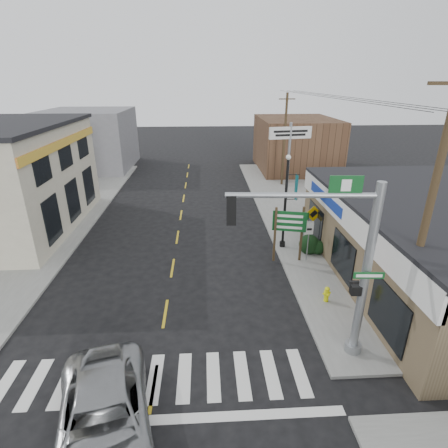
{
  "coord_description": "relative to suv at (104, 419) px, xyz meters",
  "views": [
    {
      "loc": [
        1.85,
        -8.72,
        9.46
      ],
      "look_at": [
        2.76,
        7.3,
        2.8
      ],
      "focal_mm": 28.0,
      "sensor_mm": 36.0,
      "label": 1
    }
  ],
  "objects": [
    {
      "name": "ground",
      "position": [
        1.08,
        1.69,
        -0.77
      ],
      "size": [
        140.0,
        140.0,
        0.0
      ],
      "primitive_type": "plane",
      "color": "black",
      "rests_on": "ground"
    },
    {
      "name": "sidewalk_right",
      "position": [
        10.08,
        14.69,
        -0.7
      ],
      "size": [
        6.0,
        38.0,
        0.13
      ],
      "primitive_type": "cube",
      "color": "slate",
      "rests_on": "ground"
    },
    {
      "name": "sidewalk_left",
      "position": [
        -7.92,
        14.69,
        -0.7
      ],
      "size": [
        6.0,
        38.0,
        0.13
      ],
      "primitive_type": "cube",
      "color": "slate",
      "rests_on": "ground"
    },
    {
      "name": "center_line",
      "position": [
        1.08,
        9.69,
        -0.76
      ],
      "size": [
        0.12,
        56.0,
        0.01
      ],
      "primitive_type": "cube",
      "color": "gold",
      "rests_on": "ground"
    },
    {
      "name": "crosswalk",
      "position": [
        1.08,
        2.09,
        -0.76
      ],
      "size": [
        11.0,
        2.2,
        0.01
      ],
      "primitive_type": "cube",
      "color": "silver",
      "rests_on": "ground"
    },
    {
      "name": "bldg_distant_right",
      "position": [
        13.08,
        31.69,
        2.03
      ],
      "size": [
        8.0,
        10.0,
        5.6
      ],
      "primitive_type": "cube",
      "color": "#523825",
      "rests_on": "ground"
    },
    {
      "name": "bldg_distant_left",
      "position": [
        -9.92,
        33.69,
        2.43
      ],
      "size": [
        9.0,
        10.0,
        6.4
      ],
      "primitive_type": "cube",
      "color": "slate",
      "rests_on": "ground"
    },
    {
      "name": "suv",
      "position": [
        0.0,
        0.0,
        0.0
      ],
      "size": [
        3.78,
        5.97,
        1.54
      ],
      "primitive_type": "imported",
      "rotation": [
        0.0,
        0.0,
        0.24
      ],
      "color": "#929496",
      "rests_on": "ground"
    },
    {
      "name": "traffic_signal_pole",
      "position": [
        7.49,
        2.89,
        3.33
      ],
      "size": [
        5.26,
        0.39,
        6.66
      ],
      "rotation": [
        0.0,
        0.0,
        -0.06
      ],
      "color": "gray",
      "rests_on": "sidewalk_right"
    },
    {
      "name": "guide_sign",
      "position": [
        7.38,
        9.93,
        1.37
      ],
      "size": [
        1.8,
        0.14,
        3.15
      ],
      "rotation": [
        0.0,
        0.0,
        -0.23
      ],
      "color": "#42321E",
      "rests_on": "sidewalk_right"
    },
    {
      "name": "fire_hydrant",
      "position": [
        8.33,
        6.02,
        -0.24
      ],
      "size": [
        0.23,
        0.23,
        0.74
      ],
      "rotation": [
        0.0,
        0.0,
        0.22
      ],
      "color": "#D1D70D",
      "rests_on": "sidewalk_right"
    },
    {
      "name": "ped_crossing_sign",
      "position": [
        9.28,
        11.81,
        1.11
      ],
      "size": [
        0.98,
        0.07,
        2.53
      ],
      "rotation": [
        0.0,
        0.0,
        -0.04
      ],
      "color": "gray",
      "rests_on": "sidewalk_right"
    },
    {
      "name": "lamp_post",
      "position": [
        7.59,
        11.72,
        2.58
      ],
      "size": [
        0.72,
        0.57,
        5.54
      ],
      "rotation": [
        0.0,
        0.0,
        -0.02
      ],
      "color": "black",
      "rests_on": "sidewalk_right"
    },
    {
      "name": "dance_center_sign",
      "position": [
        8.99,
        17.63,
        4.34
      ],
      "size": [
        3.1,
        0.19,
        6.58
      ],
      "rotation": [
        0.0,
        0.0,
        0.16
      ],
      "color": "gray",
      "rests_on": "sidewalk_right"
    },
    {
      "name": "bare_tree",
      "position": [
        10.55,
        5.03,
        2.94
      ],
      "size": [
        2.28,
        2.28,
        4.55
      ],
      "rotation": [
        0.0,
        0.0,
        -0.02
      ],
      "color": "black",
      "rests_on": "sidewalk_right"
    },
    {
      "name": "shrub_front",
      "position": [
        10.59,
        3.99,
        -0.09
      ],
      "size": [
        1.46,
        1.46,
        1.1
      ],
      "primitive_type": "ellipsoid",
      "color": "#1D3818",
      "rests_on": "sidewalk_right"
    },
    {
      "name": "shrub_back",
      "position": [
        8.93,
        10.94,
        -0.19
      ],
      "size": [
        1.2,
        1.2,
        0.9
      ],
      "primitive_type": "ellipsoid",
      "color": "black",
      "rests_on": "sidewalk_right"
    },
    {
      "name": "utility_pole_near",
      "position": [
        10.24,
        3.3,
        4.42
      ],
      "size": [
        1.72,
        0.26,
        9.87
      ],
      "rotation": [
        0.0,
        0.0,
        -0.11
      ],
      "color": "#4D3226",
      "rests_on": "sidewalk_right"
    },
    {
      "name": "utility_pole_far",
      "position": [
        10.33,
        25.14,
        3.61
      ],
      "size": [
        1.44,
        0.22,
        8.28
      ],
      "rotation": [
        0.0,
        0.0,
        -0.04
      ],
      "color": "#422F1E",
      "rests_on": "sidewalk_right"
    }
  ]
}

